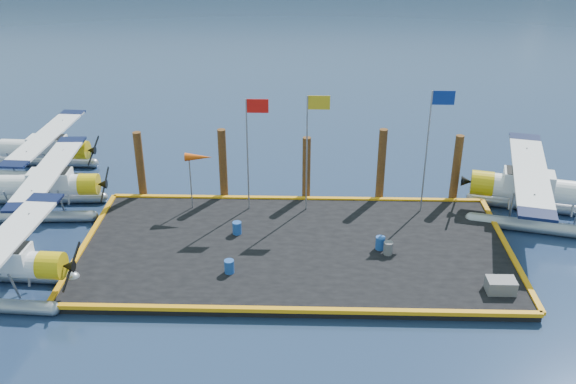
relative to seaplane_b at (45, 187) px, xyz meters
name	(u,v)px	position (x,y,z in m)	size (l,w,h in m)	color
ground	(295,253)	(13.26, -3.84, -1.45)	(4000.00, 4000.00, 0.00)	navy
dock	(295,250)	(13.26, -3.84, -1.25)	(20.00, 10.00, 0.40)	black
dock_bumpers	(295,244)	(13.26, -3.84, -0.96)	(20.25, 10.25, 0.18)	orange
seaplane_b	(45,187)	(0.00, 0.00, 0.00)	(8.49, 9.36, 3.33)	#91969E
seaplane_c	(42,151)	(-1.97, 4.93, -0.02)	(8.40, 9.25, 3.29)	#91969E
seaplane_d	(536,192)	(25.47, -0.26, 0.20)	(9.86, 10.67, 3.78)	#91969E
drum_0	(237,228)	(10.39, -2.72, -0.74)	(0.44, 0.44, 0.62)	#1B4698
drum_1	(380,243)	(17.24, -3.97, -0.74)	(0.45, 0.45, 0.63)	#1B4698
drum_2	(388,248)	(17.56, -4.42, -0.74)	(0.44, 0.44, 0.61)	#5C5C61
drum_3	(229,266)	(10.39, -6.18, -0.74)	(0.44, 0.44, 0.62)	#1B4698
crate	(501,286)	(21.95, -7.30, -0.75)	(1.20, 0.80, 0.60)	#5C5C61
flagpole_red	(251,138)	(10.96, -0.04, 2.95)	(1.14, 0.08, 6.00)	gray
flagpole_yellow	(311,136)	(13.96, -0.04, 3.06)	(1.14, 0.08, 6.20)	gray
flagpole_blue	(432,134)	(19.95, -0.04, 3.24)	(1.14, 0.08, 6.50)	gray
windsock	(198,158)	(8.23, -0.04, 1.78)	(1.40, 0.44, 3.12)	gray
piling_0	(140,167)	(4.76, 1.56, 0.55)	(0.44, 0.44, 4.00)	#462614
piling_1	(223,166)	(9.26, 1.56, 0.65)	(0.44, 0.44, 4.20)	#462614
piling_2	(306,171)	(13.76, 1.56, 0.45)	(0.44, 0.44, 3.80)	#462614
piling_3	(381,167)	(17.76, 1.56, 0.70)	(0.44, 0.44, 4.30)	#462614
piling_4	(456,171)	(21.76, 1.56, 0.55)	(0.44, 0.44, 4.00)	#462614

